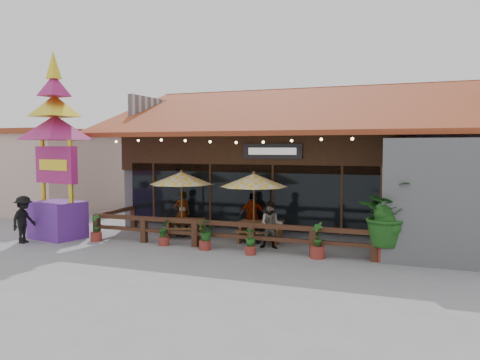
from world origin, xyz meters
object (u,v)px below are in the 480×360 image
at_px(pedestrian, 24,219).
at_px(picnic_table_right, 261,228).
at_px(umbrella_right, 254,181).
at_px(thai_sign_tower, 55,133).
at_px(picnic_table_left, 186,225).
at_px(umbrella_left, 181,178).
at_px(tropical_plant, 387,215).

bearing_deg(pedestrian, picnic_table_right, -76.42).
bearing_deg(picnic_table_right, umbrella_right, -131.42).
distance_m(thai_sign_tower, pedestrian, 3.28).
relative_size(picnic_table_left, pedestrian, 1.04).
distance_m(umbrella_left, picnic_table_right, 3.49).
xyz_separation_m(picnic_table_left, pedestrian, (-4.79, -2.97, 0.37)).
distance_m(picnic_table_right, tropical_plant, 4.61).
xyz_separation_m(umbrella_right, tropical_plant, (4.50, -1.17, -0.83)).
relative_size(thai_sign_tower, pedestrian, 4.43).
relative_size(umbrella_right, picnic_table_right, 1.89).
relative_size(picnic_table_right, pedestrian, 0.95).
height_order(umbrella_left, umbrella_right, umbrella_left).
relative_size(umbrella_right, pedestrian, 1.81).
distance_m(picnic_table_left, tropical_plant, 7.39).
height_order(umbrella_left, picnic_table_left, umbrella_left).
height_order(umbrella_right, pedestrian, umbrella_right).
bearing_deg(thai_sign_tower, umbrella_right, 13.82).
relative_size(umbrella_left, umbrella_right, 1.01).
distance_m(umbrella_right, tropical_plant, 4.72).
relative_size(umbrella_left, thai_sign_tower, 0.41).
relative_size(umbrella_left, tropical_plant, 1.27).
height_order(picnic_table_right, thai_sign_tower, thai_sign_tower).
distance_m(picnic_table_left, picnic_table_right, 2.91).
distance_m(picnic_table_right, thai_sign_tower, 8.21).
xyz_separation_m(umbrella_left, picnic_table_left, (0.14, 0.03, -1.73)).
bearing_deg(umbrella_right, pedestrian, -159.10).
bearing_deg(picnic_table_right, thai_sign_tower, -164.95).
bearing_deg(picnic_table_left, pedestrian, -148.19).
bearing_deg(umbrella_left, pedestrian, -147.68).
relative_size(umbrella_left, picnic_table_left, 1.76).
bearing_deg(picnic_table_left, tropical_plant, -9.96).
bearing_deg(umbrella_left, picnic_table_left, 12.02).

